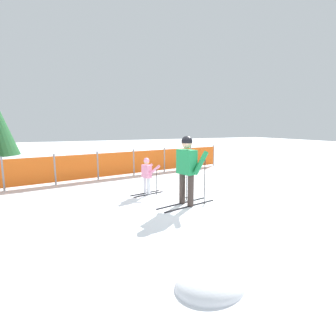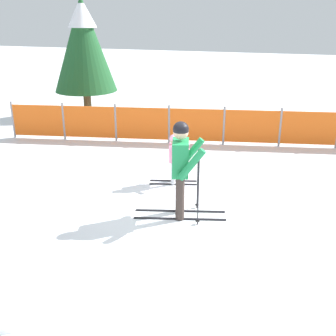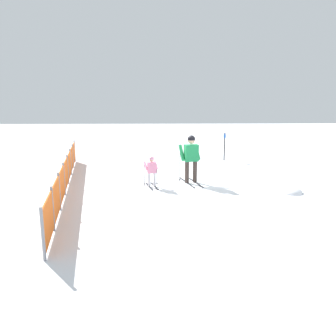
# 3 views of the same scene
# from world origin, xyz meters

# --- Properties ---
(ground_plane) EXTENTS (60.00, 60.00, 0.00)m
(ground_plane) POSITION_xyz_m (0.00, 0.00, 0.00)
(ground_plane) COLOR white
(skier_adult) EXTENTS (1.62, 0.80, 1.68)m
(skier_adult) POSITION_xyz_m (0.11, 0.06, 1.00)
(skier_adult) COLOR black
(skier_adult) RESTS_ON ground_plane
(skier_child) EXTENTS (1.00, 0.53, 1.04)m
(skier_child) POSITION_xyz_m (-0.42, 1.43, 0.60)
(skier_child) COLOR black
(skier_child) RESTS_ON ground_plane
(safety_fence) EXTENTS (10.00, 1.92, 1.02)m
(safety_fence) POSITION_xyz_m (-0.62, 4.23, 0.51)
(safety_fence) COLOR gray
(safety_fence) RESTS_ON ground_plane
(conifer_far) EXTENTS (2.06, 2.06, 3.82)m
(conifer_far) POSITION_xyz_m (-4.93, 6.44, 2.36)
(conifer_far) COLOR #4C3823
(conifer_far) RESTS_ON ground_plane
(snow_mound) EXTENTS (0.87, 0.74, 0.35)m
(snow_mound) POSITION_xyz_m (-1.23, -2.98, 0.00)
(snow_mound) COLOR white
(snow_mound) RESTS_ON ground_plane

